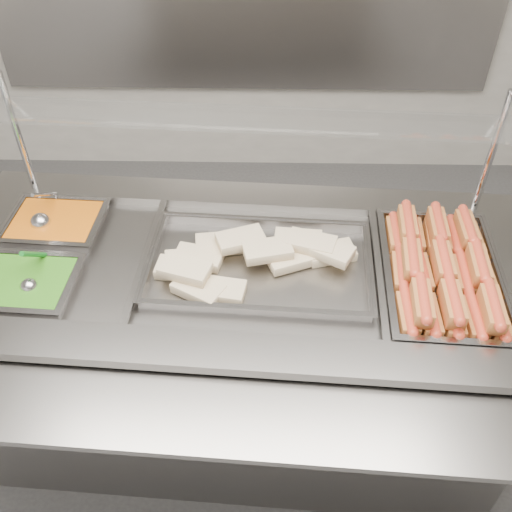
{
  "coord_description": "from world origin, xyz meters",
  "views": [
    {
      "loc": [
        0.13,
        -0.94,
        2.28
      ],
      "look_at": [
        0.11,
        0.45,
        0.99
      ],
      "focal_mm": 40.0,
      "sensor_mm": 36.0,
      "label": 1
    }
  ],
  "objects_px": {
    "pan_hotdogs": "(440,281)",
    "ladle": "(41,221)",
    "serving_spoon": "(30,281)",
    "pan_wraps": "(259,268)",
    "sneeze_guard": "(245,121)",
    "steam_counter": "(242,350)"
  },
  "relations": [
    {
      "from": "serving_spoon",
      "to": "steam_counter",
      "type": "bearing_deg",
      "value": 10.23
    },
    {
      "from": "pan_hotdogs",
      "to": "pan_wraps",
      "type": "relative_size",
      "value": 0.81
    },
    {
      "from": "pan_wraps",
      "to": "sneeze_guard",
      "type": "bearing_deg",
      "value": 101.88
    },
    {
      "from": "pan_hotdogs",
      "to": "ladle",
      "type": "xyz_separation_m",
      "value": [
        -1.4,
        0.23,
        0.05
      ]
    },
    {
      "from": "steam_counter",
      "to": "serving_spoon",
      "type": "relative_size",
      "value": 11.24
    },
    {
      "from": "pan_hotdogs",
      "to": "serving_spoon",
      "type": "distance_m",
      "value": 1.34
    },
    {
      "from": "steam_counter",
      "to": "pan_hotdogs",
      "type": "height_order",
      "value": "pan_hotdogs"
    },
    {
      "from": "ladle",
      "to": "serving_spoon",
      "type": "relative_size",
      "value": 1.12
    },
    {
      "from": "steam_counter",
      "to": "ladle",
      "type": "relative_size",
      "value": 10.01
    },
    {
      "from": "sneeze_guard",
      "to": "pan_hotdogs",
      "type": "bearing_deg",
      "value": -22.74
    },
    {
      "from": "serving_spoon",
      "to": "sneeze_guard",
      "type": "bearing_deg",
      "value": 27.46
    },
    {
      "from": "steam_counter",
      "to": "serving_spoon",
      "type": "height_order",
      "value": "serving_spoon"
    },
    {
      "from": "steam_counter",
      "to": "pan_wraps",
      "type": "distance_m",
      "value": 0.46
    },
    {
      "from": "pan_hotdogs",
      "to": "pan_wraps",
      "type": "height_order",
      "value": "same"
    },
    {
      "from": "pan_wraps",
      "to": "serving_spoon",
      "type": "relative_size",
      "value": 4.1
    },
    {
      "from": "pan_wraps",
      "to": "ladle",
      "type": "bearing_deg",
      "value": 166.59
    },
    {
      "from": "serving_spoon",
      "to": "pan_hotdogs",
      "type": "bearing_deg",
      "value": 3.43
    },
    {
      "from": "ladle",
      "to": "sneeze_guard",
      "type": "bearing_deg",
      "value": 3.86
    },
    {
      "from": "ladle",
      "to": "serving_spoon",
      "type": "height_order",
      "value": "same"
    },
    {
      "from": "sneeze_guard",
      "to": "pan_wraps",
      "type": "relative_size",
      "value": 2.37
    },
    {
      "from": "pan_hotdogs",
      "to": "ladle",
      "type": "relative_size",
      "value": 2.96
    },
    {
      "from": "pan_hotdogs",
      "to": "pan_wraps",
      "type": "xyz_separation_m",
      "value": [
        -0.61,
        0.04,
        0.02
      ]
    }
  ]
}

